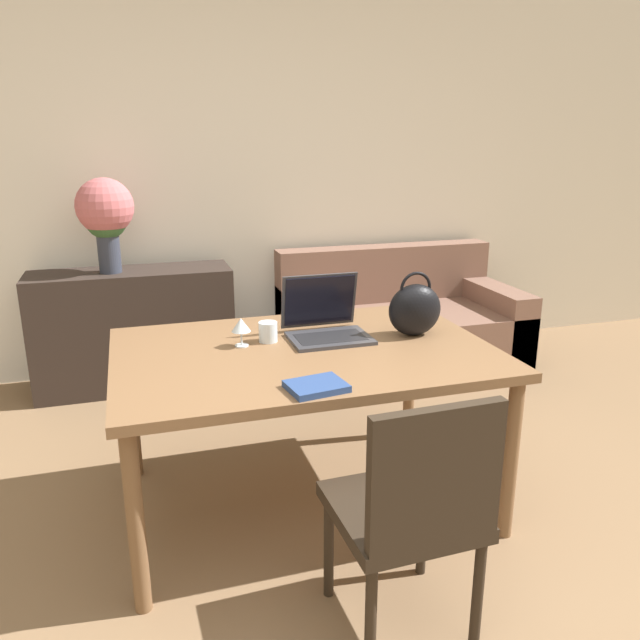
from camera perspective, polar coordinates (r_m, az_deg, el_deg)
ground_plane at (r=2.30m, az=3.09°, el=-27.20°), size 14.00×14.00×0.00m
wall_back at (r=4.39m, az=-9.56°, el=13.18°), size 10.00×0.06×2.70m
dining_table at (r=2.64m, az=-1.44°, el=-4.03°), size 1.56×1.07×0.73m
chair at (r=2.04m, az=8.53°, el=-16.44°), size 0.45×0.45×0.87m
couch at (r=4.44m, az=7.22°, el=-0.74°), size 1.61×0.88×0.82m
sideboard at (r=4.20m, az=-16.60°, el=-0.84°), size 1.25×0.40×0.77m
laptop at (r=2.77m, az=0.45°, el=-0.01°), size 0.35×0.32×0.27m
drinking_glass at (r=2.70m, az=-4.77°, el=-1.08°), size 0.08×0.08×0.09m
wine_glass at (r=2.64m, az=-7.24°, el=-0.54°), size 0.08×0.08×0.12m
handbag at (r=2.79m, az=8.66°, el=0.99°), size 0.24×0.15×0.29m
flower_vase at (r=4.03m, az=-19.04°, el=9.22°), size 0.34×0.34×0.58m
book at (r=2.20m, az=-0.33°, el=-6.08°), size 0.22×0.19×0.02m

